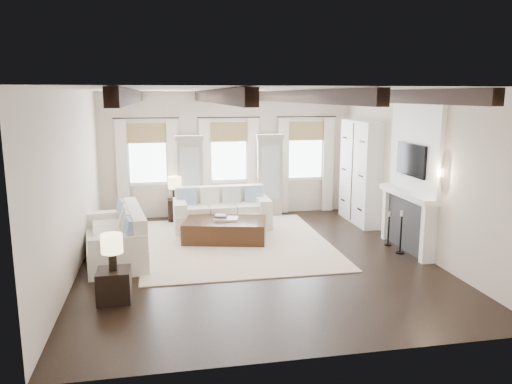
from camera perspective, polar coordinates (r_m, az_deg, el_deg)
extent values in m
plane|color=black|center=(9.69, -0.03, -7.66)|extent=(7.50, 7.50, 0.00)
cube|color=beige|center=(12.97, -3.16, 4.35)|extent=(6.50, 0.04, 3.20)
cube|color=beige|center=(5.74, 7.05, -4.24)|extent=(6.50, 0.04, 3.20)
cube|color=beige|center=(9.26, -20.19, 1.00)|extent=(0.04, 7.50, 3.20)
cube|color=beige|center=(10.41, 17.84, 2.18)|extent=(0.04, 7.50, 3.20)
cube|color=white|center=(9.18, -0.03, 11.63)|extent=(6.50, 7.50, 0.04)
cube|color=black|center=(9.03, -14.13, 10.55)|extent=(0.16, 7.40, 0.22)
cube|color=black|center=(9.07, -4.78, 10.84)|extent=(0.16, 7.40, 0.22)
cube|color=black|center=(9.35, 4.57, 10.84)|extent=(0.16, 7.40, 0.22)
cube|color=black|center=(9.83, 12.89, 10.61)|extent=(0.16, 7.40, 0.22)
cube|color=white|center=(12.82, -12.29, 4.26)|extent=(0.90, 0.03, 1.45)
cube|color=#9B7C4A|center=(12.71, -12.39, 6.60)|extent=(0.94, 0.04, 0.50)
cube|color=white|center=(12.80, -15.00, 2.41)|extent=(0.28, 0.08, 2.50)
cube|color=white|center=(12.77, -9.44, 2.61)|extent=(0.28, 0.08, 2.50)
cylinder|color=black|center=(12.64, -12.47, 8.25)|extent=(1.60, 0.02, 0.02)
cube|color=white|center=(12.93, -3.15, 4.55)|extent=(0.90, 0.03, 1.45)
cube|color=#9B7C4A|center=(12.82, -3.14, 6.87)|extent=(0.94, 0.04, 0.50)
cube|color=white|center=(12.81, -5.82, 2.74)|extent=(0.28, 0.08, 2.50)
cube|color=white|center=(12.98, -0.35, 2.90)|extent=(0.28, 0.08, 2.50)
cylinder|color=black|center=(12.75, -3.12, 8.52)|extent=(1.60, 0.02, 0.02)
cube|color=white|center=(13.36, 5.63, 4.72)|extent=(0.90, 0.03, 1.45)
cube|color=#9B7C4A|center=(13.26, 5.74, 6.97)|extent=(0.94, 0.04, 0.50)
cube|color=white|center=(13.15, 3.12, 2.99)|extent=(0.28, 0.08, 2.50)
cube|color=white|center=(13.50, 8.24, 3.10)|extent=(0.28, 0.08, 2.50)
cylinder|color=black|center=(13.19, 5.84, 8.56)|extent=(1.60, 0.02, 0.02)
cube|color=#A09A8D|center=(12.74, -7.57, 1.42)|extent=(0.64, 0.38, 2.00)
cube|color=#B2B7BA|center=(12.52, -7.54, 1.95)|extent=(0.48, 0.02, 1.40)
cube|color=#A09A8D|center=(12.61, -7.70, 6.17)|extent=(0.70, 0.42, 0.12)
cube|color=#A09A8D|center=(13.01, 1.47, 1.71)|extent=(0.64, 0.38, 2.00)
cube|color=#B2B7BA|center=(12.80, 1.67, 2.23)|extent=(0.48, 0.02, 1.40)
cube|color=#A09A8D|center=(12.88, 1.50, 6.37)|extent=(0.70, 0.42, 0.12)
cube|color=#262629|center=(10.57, 17.08, -3.46)|extent=(0.18, 1.50, 1.10)
cube|color=black|center=(10.59, 16.89, -4.26)|extent=(0.10, 0.90, 0.70)
cube|color=white|center=(9.86, 19.09, -4.62)|extent=(0.26, 0.14, 1.10)
cube|color=white|center=(11.26, 14.96, -2.47)|extent=(0.26, 0.14, 1.10)
cube|color=white|center=(10.40, 16.93, -0.23)|extent=(0.32, 1.90, 0.12)
cube|color=white|center=(10.32, 17.76, 4.92)|extent=(0.10, 1.90, 1.80)
cube|color=black|center=(10.32, 17.34, 3.54)|extent=(0.07, 1.10, 0.64)
cylinder|color=#FFD899|center=(9.44, 20.40, 2.08)|extent=(0.10, 0.10, 0.14)
cube|color=silver|center=(12.47, 11.80, 2.24)|extent=(0.40, 1.70, 2.50)
cube|color=black|center=(12.39, 10.90, 2.21)|extent=(0.01, 0.02, 2.40)
cube|color=beige|center=(10.68, -2.31, -5.82)|extent=(3.89, 4.38, 0.02)
cube|color=white|center=(11.82, -3.91, -3.16)|extent=(2.24, 1.04, 0.43)
cube|color=white|center=(12.09, -4.19, -0.52)|extent=(2.13, 0.26, 0.53)
cube|color=white|center=(11.65, -8.70, -1.70)|extent=(0.29, 0.96, 0.28)
cube|color=white|center=(11.91, 0.74, -1.30)|extent=(0.29, 0.96, 0.28)
cube|color=white|center=(11.64, -6.90, -1.99)|extent=(0.60, 0.65, 0.15)
cube|color=white|center=(11.70, -3.89, -1.86)|extent=(0.60, 0.65, 0.15)
cube|color=white|center=(11.80, -0.92, -1.73)|extent=(0.60, 0.65, 0.15)
cube|color=#7992BA|center=(11.83, -7.90, -0.69)|extent=(0.45, 0.24, 0.46)
cube|color=silver|center=(11.88, -5.35, -0.59)|extent=(0.45, 0.24, 0.46)
cube|color=beige|center=(11.94, -2.81, -0.49)|extent=(0.45, 0.24, 0.46)
cube|color=#7992BA|center=(12.03, -0.31, -0.39)|extent=(0.45, 0.24, 0.46)
cube|color=white|center=(10.01, -15.81, -6.17)|extent=(1.34, 2.40, 0.43)
cube|color=white|center=(9.91, -13.67, -3.31)|extent=(0.54, 2.18, 0.54)
cube|color=white|center=(10.88, -16.22, -2.86)|extent=(1.01, 0.42, 0.28)
cube|color=white|center=(8.95, -15.55, -5.80)|extent=(1.01, 0.42, 0.28)
cube|color=white|center=(10.54, -16.39, -3.69)|extent=(0.73, 0.69, 0.15)
cube|color=white|center=(9.93, -16.21, -4.57)|extent=(0.73, 0.69, 0.15)
cube|color=white|center=(9.32, -16.01, -5.57)|extent=(0.73, 0.69, 0.15)
cube|color=#7992BA|center=(10.67, -15.08, -2.17)|extent=(0.30, 0.48, 0.47)
cube|color=silver|center=(10.15, -14.86, -2.84)|extent=(0.30, 0.48, 0.47)
cube|color=beige|center=(9.62, -14.62, -3.58)|extent=(0.30, 0.48, 0.47)
cube|color=#7992BA|center=(9.10, -14.34, -4.40)|extent=(0.30, 0.48, 0.47)
cube|color=black|center=(10.85, -3.55, -4.37)|extent=(1.94, 1.46, 0.46)
cube|color=white|center=(10.82, -3.43, -3.05)|extent=(0.57, 0.49, 0.04)
cube|color=#262628|center=(10.82, -4.02, -2.84)|extent=(0.30, 0.25, 0.04)
cube|color=beige|center=(10.81, -4.12, -2.67)|extent=(0.25, 0.22, 0.03)
cube|color=black|center=(8.04, -15.91, -10.23)|extent=(0.50, 0.50, 0.50)
cylinder|color=black|center=(7.91, -16.06, -7.62)|extent=(0.13, 0.13, 0.27)
cylinder|color=#F9D89E|center=(7.82, -16.16, -5.67)|extent=(0.33, 0.33, 0.29)
cube|color=black|center=(12.62, -9.18, -2.06)|extent=(0.37, 0.37, 0.56)
cylinder|color=black|center=(12.53, -9.24, -0.21)|extent=(0.13, 0.13, 0.28)
cylinder|color=#F9D89E|center=(12.48, -9.28, 1.08)|extent=(0.33, 0.33, 0.30)
cylinder|color=black|center=(10.44, 16.11, -6.66)|extent=(0.18, 0.18, 0.02)
cylinder|color=black|center=(10.33, 16.22, -4.68)|extent=(0.03, 0.03, 0.77)
cylinder|color=beige|center=(10.23, 16.35, -2.35)|extent=(0.07, 0.07, 0.11)
cylinder|color=black|center=(10.90, 14.83, -5.85)|extent=(0.14, 0.14, 0.02)
cylinder|color=black|center=(10.81, 14.91, -4.29)|extent=(0.03, 0.03, 0.63)
cylinder|color=beige|center=(10.73, 15.01, -2.47)|extent=(0.05, 0.05, 0.09)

